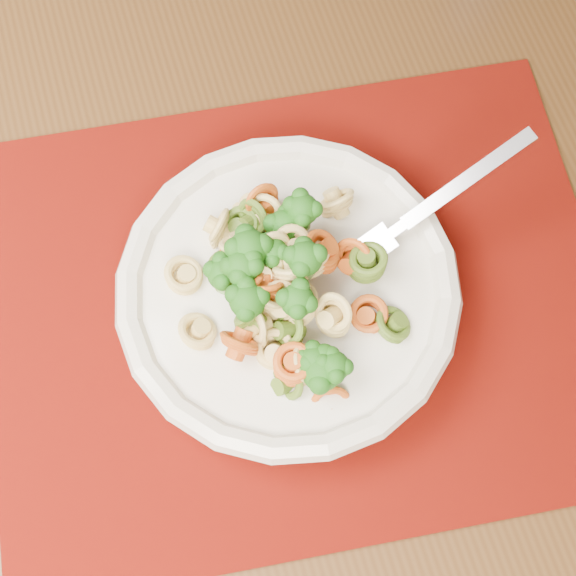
{
  "coord_description": "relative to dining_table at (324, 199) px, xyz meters",
  "views": [
    {
      "loc": [
        0.29,
        0.35,
        1.34
      ],
      "look_at": [
        0.28,
        0.55,
        0.8
      ],
      "focal_mm": 50.0,
      "sensor_mm": 36.0,
      "label": 1
    }
  ],
  "objects": [
    {
      "name": "fork",
      "position": [
        0.04,
        -0.11,
        0.15
      ],
      "size": [
        0.16,
        0.13,
        0.08
      ],
      "primitive_type": null,
      "rotation": [
        0.0,
        -0.35,
        0.63
      ],
      "color": "silver",
      "rests_on": "pasta_bowl"
    },
    {
      "name": "pasta_broccoli_heap",
      "position": [
        -0.02,
        -0.15,
        0.15
      ],
      "size": [
        0.21,
        0.21,
        0.06
      ],
      "primitive_type": null,
      "color": "#E1BB6F",
      "rests_on": "pasta_bowl"
    },
    {
      "name": "pasta_bowl",
      "position": [
        -0.02,
        -0.15,
        0.14
      ],
      "size": [
        0.25,
        0.25,
        0.05
      ],
      "color": "silver",
      "rests_on": "placemat"
    },
    {
      "name": "placemat",
      "position": [
        -0.01,
        -0.15,
        0.11
      ],
      "size": [
        0.55,
        0.48,
        0.0
      ],
      "primitive_type": "cube",
      "rotation": [
        0.0,
        0.0,
        0.27
      ],
      "color": "#650F04",
      "rests_on": "dining_table"
    },
    {
      "name": "dining_table",
      "position": [
        0.0,
        0.0,
        0.0
      ],
      "size": [
        1.6,
        1.33,
        0.75
      ],
      "rotation": [
        0.0,
        0.0,
        0.39
      ],
      "color": "#482D14",
      "rests_on": "ground"
    }
  ]
}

